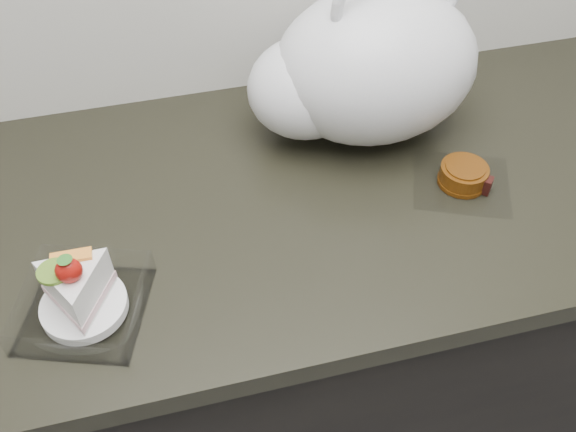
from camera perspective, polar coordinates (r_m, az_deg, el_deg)
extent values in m
cube|color=black|center=(1.43, 0.26, -11.36)|extent=(2.00, 0.60, 0.86)
cube|color=black|center=(1.07, 0.34, 1.41)|extent=(2.04, 0.64, 0.04)
cube|color=white|center=(0.95, -17.51, -8.01)|extent=(0.21, 0.21, 0.00)
cylinder|color=white|center=(0.94, -17.65, -7.65)|extent=(0.12, 0.12, 0.02)
ellipsoid|color=red|center=(0.86, -18.90, -4.60)|extent=(0.03, 0.03, 0.04)
cone|color=#2D7223|center=(0.85, -19.18, -3.87)|extent=(0.02, 0.02, 0.01)
cylinder|color=olive|center=(0.88, -20.12, -4.67)|extent=(0.04, 0.04, 0.01)
cube|color=orange|center=(0.89, -18.73, -3.43)|extent=(0.05, 0.02, 0.01)
cube|color=white|center=(1.11, 15.15, 2.88)|extent=(0.20, 0.20, 0.00)
cylinder|color=#66370C|center=(1.10, 15.32, 3.53)|extent=(0.09, 0.09, 0.03)
cylinder|color=#66370C|center=(1.11, 15.19, 3.05)|extent=(0.10, 0.10, 0.01)
cylinder|color=#66370C|center=(1.09, 15.50, 4.22)|extent=(0.08, 0.08, 0.00)
cube|color=black|center=(1.10, 17.08, 2.68)|extent=(0.03, 0.03, 0.03)
ellipsoid|color=white|center=(1.12, 7.76, 13.06)|extent=(0.39, 0.32, 0.26)
ellipsoid|color=white|center=(1.11, 1.72, 11.32)|extent=(0.23, 0.21, 0.17)
torus|color=white|center=(1.05, 7.28, 18.30)|extent=(0.14, 0.06, 0.14)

